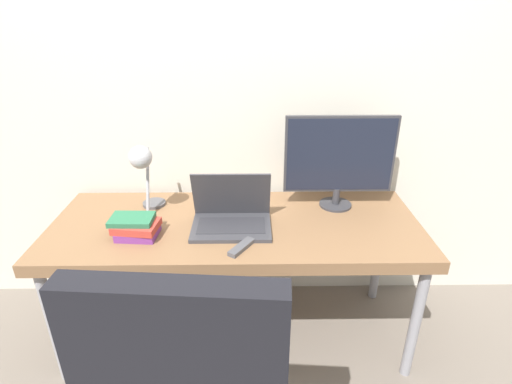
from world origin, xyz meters
The scene contains 7 objects.
wall_back centered at (0.00, 0.77, 1.30)m, with size 8.00×0.05×2.60m.
desk centered at (0.00, 0.35, 0.64)m, with size 1.80×0.70×0.70m.
laptop centered at (-0.02, 0.32, 0.75)m, with size 0.37×0.26×0.26m.
monitor centered at (0.52, 0.53, 0.97)m, with size 0.56×0.17×0.48m.
desk_lamp centered at (-0.44, 0.43, 0.97)m, with size 0.12×0.26×0.38m.
book_stack centered at (-0.45, 0.23, 0.75)m, with size 0.22×0.17×0.09m.
tv_remote centered at (0.03, 0.11, 0.71)m, with size 0.12×0.15×0.02m.
Camera 1 is at (0.08, -1.35, 1.66)m, focal length 28.00 mm.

